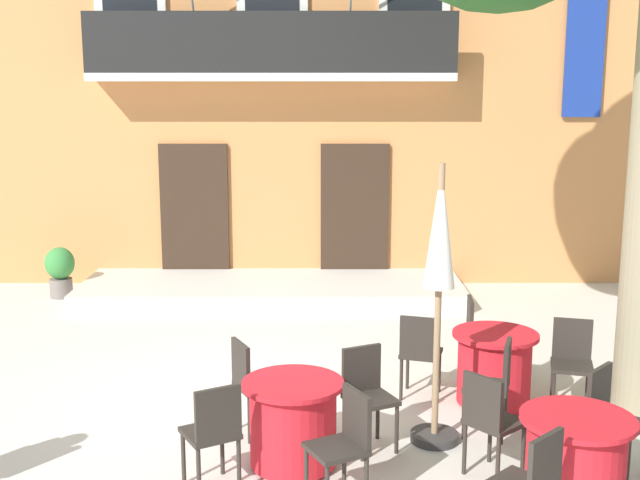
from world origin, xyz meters
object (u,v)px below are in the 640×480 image
ground_planter_left (62,269)px  cafe_chair_near_tree_1 (496,381)px  cafe_chair_middle_3 (368,390)px  cafe_chair_middle_2 (346,440)px  cafe_chair_front_3 (491,418)px  cafe_table_near_tree (496,368)px  cafe_umbrella (441,263)px  cafe_chair_middle_0 (253,380)px  cafe_chair_front_2 (611,414)px  cafe_chair_near_tree_2 (573,359)px  cafe_table_middle (294,423)px  cafe_table_front (577,463)px  cafe_chair_near_tree_0 (421,350)px  cafe_chair_near_tree_3 (480,332)px  cafe_chair_middle_1 (215,429)px

ground_planter_left → cafe_chair_near_tree_1: bearing=-41.7°
cafe_chair_middle_3 → ground_planter_left: size_ratio=1.16×
cafe_chair_middle_2 → cafe_chair_front_3: (1.20, 0.42, 0.00)m
cafe_table_near_tree → cafe_umbrella: cafe_umbrella is taller
cafe_chair_middle_0 → ground_planter_left: cafe_chair_middle_0 is taller
cafe_chair_front_2 → cafe_umbrella: size_ratio=0.36×
cafe_chair_middle_3 → cafe_chair_front_3: bearing=-31.7°
cafe_chair_near_tree_2 → cafe_chair_front_2: 1.38m
cafe_table_near_tree → cafe_chair_front_3: (-0.38, -1.57, 0.14)m
cafe_table_near_tree → ground_planter_left: (-5.77, 4.26, 0.04)m
cafe_chair_middle_0 → cafe_table_middle: bearing=-57.8°
cafe_chair_middle_3 → cafe_table_front: 1.89m
cafe_chair_middle_3 → cafe_chair_near_tree_0: bearing=61.2°
cafe_chair_near_tree_0 → cafe_chair_front_2: 2.14m
cafe_chair_middle_3 → cafe_chair_front_3: size_ratio=1.00×
cafe_umbrella → ground_planter_left: bearing=134.6°
cafe_chair_middle_3 → cafe_umbrella: cafe_umbrella is taller
cafe_chair_near_tree_3 → ground_planter_left: bearing=148.6°
cafe_umbrella → cafe_chair_front_2: bearing=-24.9°
cafe_chair_near_tree_0 → cafe_table_middle: 1.96m
cafe_chair_near_tree_1 → cafe_table_front: bearing=-76.4°
cafe_chair_front_2 → cafe_chair_front_3: same height
cafe_table_near_tree → cafe_chair_middle_1: (-2.61, -1.79, 0.14)m
cafe_chair_near_tree_2 → cafe_table_front: size_ratio=1.05×
cafe_table_front → cafe_chair_front_2: (0.46, 0.59, 0.14)m
cafe_table_middle → cafe_chair_middle_3: 0.77m
cafe_chair_near_tree_1 → cafe_table_front: 1.39m
cafe_table_near_tree → cafe_chair_middle_2: (-1.58, -1.98, 0.14)m
cafe_table_near_tree → cafe_chair_middle_1: cafe_chair_middle_1 is taller
cafe_chair_middle_0 → cafe_chair_front_2: size_ratio=1.00×
cafe_chair_near_tree_0 → cafe_chair_middle_2: same height
cafe_chair_near_tree_0 → cafe_chair_near_tree_1: same height
cafe_chair_near_tree_0 → cafe_table_front: cafe_chair_near_tree_0 is taller
cafe_chair_near_tree_3 → cafe_chair_front_3: (-0.37, -2.32, 0.00)m
cafe_chair_middle_1 → cafe_chair_middle_2: size_ratio=1.00×
cafe_table_near_tree → cafe_table_middle: same height
cafe_chair_middle_1 → cafe_table_front: size_ratio=1.05×
cafe_chair_near_tree_3 → cafe_chair_middle_2: 3.15m
cafe_chair_front_2 → cafe_umbrella: (-1.35, 0.63, 1.14)m
cafe_table_middle → cafe_chair_near_tree_3: bearing=46.7°
cafe_chair_front_3 → ground_planter_left: bearing=132.8°
cafe_chair_near_tree_0 → cafe_chair_middle_0: (-1.66, -0.87, 0.00)m
cafe_chair_middle_2 → cafe_umbrella: size_ratio=0.36×
cafe_chair_front_2 → cafe_chair_middle_1: bearing=-174.7°
cafe_chair_near_tree_2 → cafe_chair_near_tree_3: (-0.76, 0.87, 0.00)m
cafe_chair_near_tree_2 → cafe_table_front: cafe_chair_near_tree_2 is taller
cafe_chair_near_tree_1 → cafe_chair_middle_0: bearing=179.5°
ground_planter_left → cafe_chair_middle_0: bearing=-55.9°
cafe_chair_near_tree_1 → cafe_chair_middle_0: 2.24m
cafe_chair_near_tree_0 → cafe_chair_near_tree_1: (0.58, -0.88, 0.00)m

